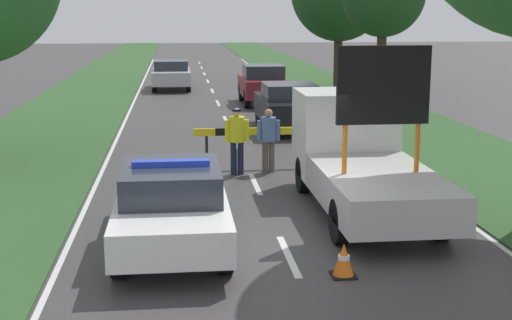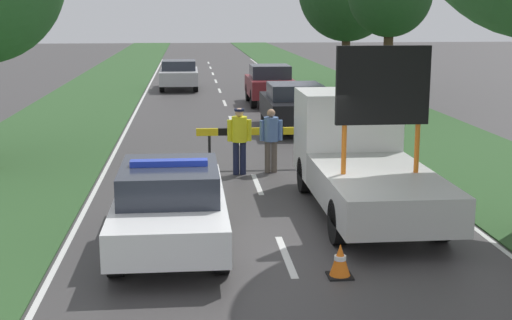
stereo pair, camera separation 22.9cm
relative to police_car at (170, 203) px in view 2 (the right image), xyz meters
The scene contains 14 objects.
ground_plane 2.04m from the police_car, ahead, with size 160.00×160.00×0.00m, color #3D3A3A.
lane_markings 15.81m from the police_car, 83.11° to the left, with size 7.48×65.64×0.01m.
grass_verge_left 20.33m from the police_car, 101.83° to the left, with size 4.54×120.00×0.03m.
grass_verge_right 21.43m from the police_car, 68.19° to the left, with size 4.54×120.00×0.03m.
police_car is the anchor object (origin of this frame).
work_truck 4.37m from the police_car, 29.48° to the left, with size 2.06×5.69×3.36m.
road_barrier 6.47m from the police_car, 70.29° to the left, with size 3.34×0.08×1.03m.
police_officer 5.54m from the police_car, 73.63° to the left, with size 0.59×0.38×1.65m.
pedestrian_civilian 5.96m from the police_car, 66.69° to the left, with size 0.57×0.36×1.60m.
traffic_cone_near_police 3.16m from the police_car, 34.13° to the right, with size 0.38×0.38×0.52m.
traffic_cone_centre_front 6.83m from the police_car, 52.27° to the left, with size 0.48×0.48×0.67m.
queued_car_sedan_black 12.48m from the police_car, 71.88° to the left, with size 1.94×4.22×1.58m.
queued_car_wagon_maroon 19.06m from the police_car, 78.45° to the left, with size 1.86×3.91×1.70m.
queued_car_sedan_silver 25.13m from the police_car, 90.34° to the left, with size 1.91×4.17×1.49m.
Camera 2 is at (-1.54, -11.69, 3.95)m, focal length 50.00 mm.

